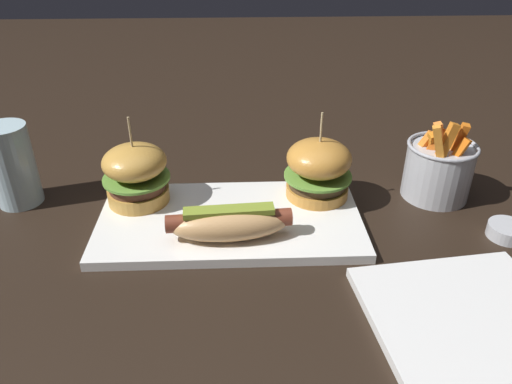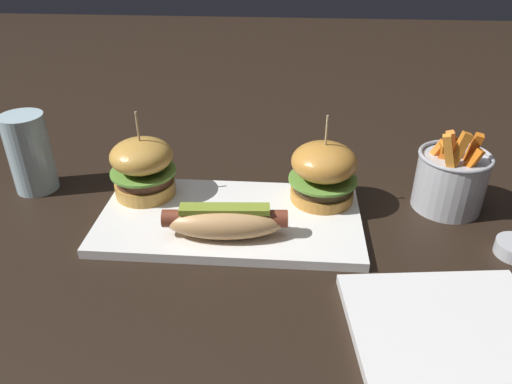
# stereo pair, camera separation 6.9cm
# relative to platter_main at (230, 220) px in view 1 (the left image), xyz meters

# --- Properties ---
(ground_plane) EXTENTS (3.00, 3.00, 0.00)m
(ground_plane) POSITION_rel_platter_main_xyz_m (0.00, 0.00, -0.01)
(ground_plane) COLOR black
(platter_main) EXTENTS (0.38, 0.20, 0.01)m
(platter_main) POSITION_rel_platter_main_xyz_m (0.00, 0.00, 0.00)
(platter_main) COLOR white
(platter_main) RESTS_ON ground
(hot_dog) EXTENTS (0.17, 0.07, 0.05)m
(hot_dog) POSITION_rel_platter_main_xyz_m (-0.00, -0.05, 0.03)
(hot_dog) COLOR tan
(hot_dog) RESTS_ON platter_main
(slider_left) EXTENTS (0.10, 0.10, 0.14)m
(slider_left) POSITION_rel_platter_main_xyz_m (-0.14, 0.05, 0.05)
(slider_left) COLOR gold
(slider_left) RESTS_ON platter_main
(slider_right) EXTENTS (0.10, 0.10, 0.14)m
(slider_right) POSITION_rel_platter_main_xyz_m (0.13, 0.06, 0.05)
(slider_right) COLOR #C88636
(slider_right) RESTS_ON platter_main
(fries_bucket) EXTENTS (0.11, 0.11, 0.13)m
(fries_bucket) POSITION_rel_platter_main_xyz_m (0.32, 0.07, 0.04)
(fries_bucket) COLOR #B7BABF
(fries_bucket) RESTS_ON ground
(sauce_ramekin) EXTENTS (0.05, 0.05, 0.02)m
(sauce_ramekin) POSITION_rel_platter_main_xyz_m (0.39, -0.05, 0.00)
(sauce_ramekin) COLOR #B7BABF
(sauce_ramekin) RESTS_ON ground
(side_plate) EXTENTS (0.24, 0.24, 0.01)m
(side_plate) POSITION_rel_platter_main_xyz_m (0.27, -0.21, -0.00)
(side_plate) COLOR white
(side_plate) RESTS_ON ground
(water_glass) EXTENTS (0.07, 0.07, 0.13)m
(water_glass) POSITION_rel_platter_main_xyz_m (-0.33, 0.08, 0.06)
(water_glass) COLOR silver
(water_glass) RESTS_ON ground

